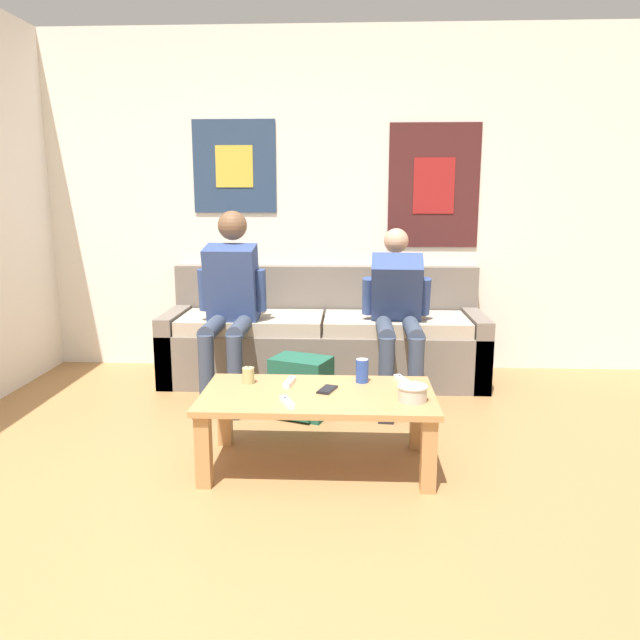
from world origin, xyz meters
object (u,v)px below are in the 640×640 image
coffee_table (318,405)px  game_controller_near_left (402,380)px  backpack (301,388)px  game_controller_near_right (289,382)px  couch (324,341)px  cell_phone (327,389)px  person_seated_adult (230,297)px  ceramic_bowl (412,392)px  person_seated_teen (398,307)px  pillar_candle (248,376)px  drink_can_blue (362,371)px  game_controller_far_center (287,402)px

coffee_table → game_controller_near_left: (0.43, 0.20, 0.07)m
backpack → game_controller_near_right: (-0.01, -0.58, 0.22)m
couch → coffee_table: couch is taller
backpack → game_controller_near_left: bearing=-42.3°
game_controller_near_right → cell_phone: (0.20, -0.09, -0.01)m
person_seated_adult → game_controller_near_left: (1.08, -0.96, -0.27)m
backpack → ceramic_bowl: (0.60, -0.82, 0.25)m
couch → person_seated_teen: person_seated_teen is taller
person_seated_teen → game_controller_near_right: size_ratio=7.53×
person_seated_adult → pillar_candle: (0.29, -1.02, -0.24)m
pillar_candle → backpack: bearing=68.9°
ceramic_bowl → game_controller_near_left: ceramic_bowl is taller
couch → drink_can_blue: size_ratio=18.59×
game_controller_near_left → game_controller_far_center: same height
person_seated_adult → drink_can_blue: person_seated_adult is taller
person_seated_teen → game_controller_near_left: person_seated_teen is taller
couch → game_controller_near_right: size_ratio=15.63×
person_seated_adult → cell_phone: (0.70, -1.12, -0.27)m
couch → ceramic_bowl: couch is taller
backpack → drink_can_blue: 0.70m
drink_can_blue → person_seated_teen: bearing=75.7°
coffee_table → cell_phone: size_ratio=7.65×
ceramic_bowl → drink_can_blue: (-0.23, 0.29, 0.02)m
coffee_table → backpack: bearing=101.4°
drink_can_blue → person_seated_adult: bearing=132.0°
drink_can_blue → cell_phone: size_ratio=0.83×
pillar_candle → game_controller_far_center: size_ratio=0.65×
couch → ceramic_bowl: 1.71m
coffee_table → person_seated_adult: size_ratio=0.93×
game_controller_near_right → game_controller_far_center: (0.02, -0.31, 0.00)m
backpack → game_controller_far_center: size_ratio=2.77×
game_controller_near_left → ceramic_bowl: bearing=-85.1°
person_seated_adult → pillar_candle: bearing=-74.3°
game_controller_near_right → person_seated_adult: bearing=116.0°
person_seated_adult → person_seated_teen: (1.13, 0.02, -0.06)m
cell_phone → backpack: bearing=105.6°
game_controller_near_right → game_controller_far_center: 0.32m
person_seated_adult → game_controller_far_center: (0.52, -1.34, -0.27)m
couch → game_controller_far_center: size_ratio=15.78×
coffee_table → person_seated_adult: 1.37m
ceramic_bowl → person_seated_adult: bearing=131.4°
couch → person_seated_adult: 0.82m
game_controller_near_right → cell_phone: 0.22m
couch → person_seated_adult: person_seated_adult is taller
ceramic_bowl → person_seated_teen: bearing=89.1°
couch → backpack: bearing=-97.6°
game_controller_near_right → cell_phone: game_controller_near_right is taller
ceramic_bowl → game_controller_near_left: size_ratio=0.98×
coffee_table → pillar_candle: bearing=159.4°
backpack → pillar_candle: 0.67m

